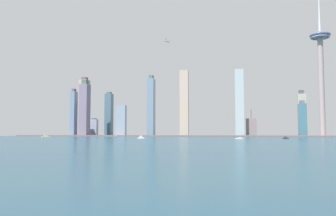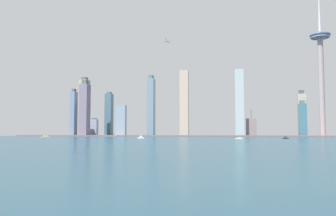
% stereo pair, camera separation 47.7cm
% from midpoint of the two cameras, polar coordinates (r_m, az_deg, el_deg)
% --- Properties ---
extents(ground_plane, '(6000.00, 6000.00, 0.00)m').
position_cam_midpoint_polar(ground_plane, '(369.77, -6.25, -5.73)').
color(ground_plane, '#21475A').
extents(waterfront_pier, '(885.45, 47.48, 3.45)m').
position_cam_midpoint_polar(waterfront_pier, '(818.80, 3.36, -4.67)').
color(waterfront_pier, slate).
rests_on(waterfront_pier, ground).
extents(observation_tower, '(46.39, 46.39, 373.44)m').
position_cam_midpoint_polar(observation_tower, '(879.27, 24.08, 7.94)').
color(observation_tower, '#A18E8F').
rests_on(observation_tower, ground).
extents(skyscraper_0, '(16.09, 27.08, 87.03)m').
position_cam_midpoint_polar(skyscraper_0, '(885.49, 21.49, -1.80)').
color(skyscraper_0, '#3E7083').
rests_on(skyscraper_0, ground).
extents(skyscraper_1, '(18.19, 22.11, 122.18)m').
position_cam_midpoint_polar(skyscraper_1, '(962.80, -9.83, -1.08)').
color(skyscraper_1, slate).
rests_on(skyscraper_1, ground).
extents(skyscraper_2, '(17.36, 25.76, 163.09)m').
position_cam_midpoint_polar(skyscraper_2, '(914.40, -2.84, 0.21)').
color(skyscraper_2, gray).
rests_on(skyscraper_2, ground).
extents(skyscraper_3, '(21.24, 24.26, 143.44)m').
position_cam_midpoint_polar(skyscraper_3, '(893.69, -13.75, -0.24)').
color(skyscraper_3, slate).
rests_on(skyscraper_3, ground).
extents(skyscraper_4, '(22.14, 25.59, 159.13)m').
position_cam_midpoint_polar(skyscraper_4, '(950.57, -13.80, 0.08)').
color(skyscraper_4, '#BAA68E').
rests_on(skyscraper_4, ground).
extents(skyscraper_5, '(24.09, 13.97, 78.58)m').
position_cam_midpoint_polar(skyscraper_5, '(874.53, -7.82, -2.14)').
color(skyscraper_5, '#8699AD').
rests_on(skyscraper_5, ground).
extents(skyscraper_6, '(26.99, 14.39, 69.63)m').
position_cam_midpoint_polar(skyscraper_6, '(916.51, 13.70, -3.15)').
color(skyscraper_6, gray).
rests_on(skyscraper_6, ground).
extents(skyscraper_7, '(12.79, 19.10, 123.14)m').
position_cam_midpoint_polar(skyscraper_7, '(918.47, -15.49, -0.88)').
color(skyscraper_7, '#6E839F').
rests_on(skyscraper_7, ground).
extents(skyscraper_8, '(20.88, 14.12, 51.08)m').
position_cam_midpoint_polar(skyscraper_8, '(1007.65, -12.25, -3.18)').
color(skyscraper_8, '#A6A9C6').
rests_on(skyscraper_8, ground).
extents(skyscraper_9, '(21.95, 12.10, 173.15)m').
position_cam_midpoint_polar(skyscraper_9, '(897.13, 11.82, 0.89)').
color(skyscraper_9, '#A9BBC1').
rests_on(skyscraper_9, ground).
extents(skyscraper_10, '(22.79, 13.49, 175.21)m').
position_cam_midpoint_polar(skyscraper_10, '(906.64, 2.70, 0.82)').
color(skyscraper_10, '#C0A994').
rests_on(skyscraper_10, ground).
extents(skyscraper_11, '(18.07, 20.01, 73.93)m').
position_cam_midpoint_polar(skyscraper_11, '(911.45, -7.76, -2.36)').
color(skyscraper_11, teal).
rests_on(skyscraper_11, ground).
extents(skyscraper_12, '(16.96, 15.74, 52.99)m').
position_cam_midpoint_polar(skyscraper_12, '(983.25, -13.98, -3.10)').
color(skyscraper_12, slate).
rests_on(skyscraper_12, ground).
extents(skyscraper_13, '(19.53, 16.01, 116.46)m').
position_cam_midpoint_polar(skyscraper_13, '(921.74, 21.41, -1.00)').
color(skyscraper_13, '#ABAC97').
rests_on(skyscraper_13, ground).
extents(boat_0, '(2.36, 6.02, 4.41)m').
position_cam_midpoint_polar(boat_0, '(713.33, -8.72, -4.74)').
color(boat_0, '#AC2A18').
rests_on(boat_0, ground).
extents(boat_1, '(12.22, 6.99, 9.01)m').
position_cam_midpoint_polar(boat_1, '(598.23, -4.56, -4.92)').
color(boat_1, white).
rests_on(boat_1, ground).
extents(boat_2, '(15.31, 14.35, 7.25)m').
position_cam_midpoint_polar(boat_2, '(559.76, 11.90, -4.96)').
color(boat_2, beige).
rests_on(boat_2, ground).
extents(boat_3, '(15.67, 15.00, 5.00)m').
position_cam_midpoint_polar(boat_3, '(717.91, -19.70, -4.53)').
color(boat_3, beige).
rests_on(boat_3, ground).
extents(boat_4, '(9.68, 3.14, 3.72)m').
position_cam_midpoint_polar(boat_4, '(604.75, 19.01, -4.73)').
color(boat_4, black).
rests_on(boat_4, ground).
extents(channel_buoy_0, '(1.63, 1.63, 2.92)m').
position_cam_midpoint_polar(channel_buoy_0, '(696.82, -1.16, -4.82)').
color(channel_buoy_0, '#E54C19').
rests_on(channel_buoy_0, ground).
extents(channel_buoy_1, '(1.67, 1.67, 2.02)m').
position_cam_midpoint_polar(channel_buoy_1, '(619.60, -6.68, -4.93)').
color(channel_buoy_1, green).
rests_on(channel_buoy_1, ground).
extents(airplane, '(21.74, 23.16, 7.25)m').
position_cam_midpoint_polar(airplane, '(903.07, -0.15, 11.03)').
color(airplane, '#ADB0BF').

